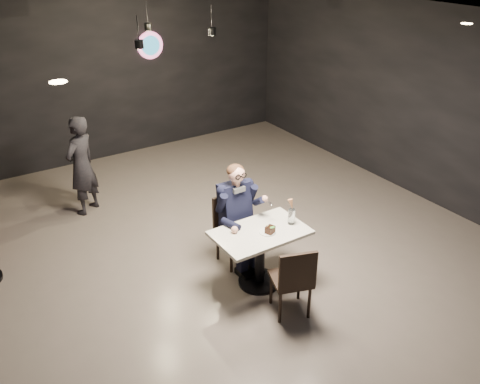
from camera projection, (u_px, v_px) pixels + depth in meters
floor at (246, 268)px, 6.59m from camera, size 9.00×9.00×0.00m
wall_sign at (150, 45)px, 9.39m from camera, size 0.50×0.06×0.50m
pendant_lights at (165, 16)px, 6.76m from camera, size 1.40×1.20×0.36m
main_table at (260, 258)px, 6.14m from camera, size 1.10×0.70×0.75m
chair_far at (235, 231)px, 6.51m from camera, size 0.42×0.46×0.92m
chair_near at (291, 278)px, 5.65m from camera, size 0.55×0.57×0.92m
seated_man at (235, 214)px, 6.39m from camera, size 0.60×0.80×1.44m
dessert_plate at (268, 232)px, 5.94m from camera, size 0.20×0.20×0.01m
cake_slice at (270, 230)px, 5.91m from camera, size 0.13×0.11×0.07m
mint_leaf at (272, 227)px, 5.87m from camera, size 0.07×0.04×0.01m
sundae_glass at (292, 217)px, 6.08m from camera, size 0.08×0.08×0.19m
wafer_cone at (291, 204)px, 6.05m from camera, size 0.08×0.08×0.13m
passerby at (82, 166)px, 7.58m from camera, size 0.67×0.62×1.54m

